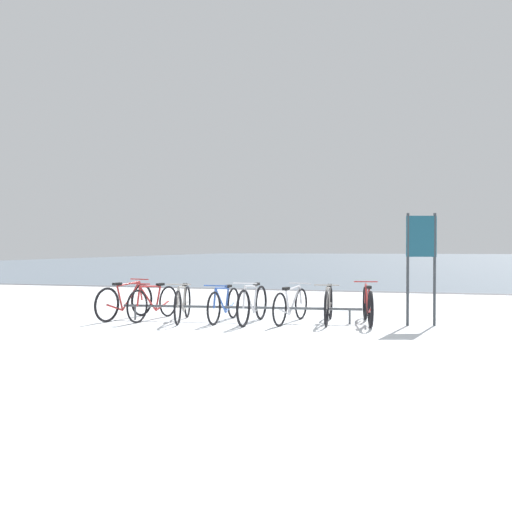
{
  "coord_description": "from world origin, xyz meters",
  "views": [
    {
      "loc": [
        2.3,
        -7.35,
        1.43
      ],
      "look_at": [
        -0.81,
        4.45,
        1.24
      ],
      "focal_mm": 36.92,
      "sensor_mm": 36.0,
      "label": 1
    }
  ],
  "objects_px": {
    "bicycle_5": "(291,305)",
    "bicycle_0": "(125,301)",
    "bicycle_7": "(368,305)",
    "info_sign": "(421,249)",
    "bicycle_4": "(253,304)",
    "bicycle_6": "(329,305)",
    "bicycle_2": "(183,303)",
    "bicycle_3": "(224,304)",
    "bicycle_1": "(153,302)"
  },
  "relations": [
    {
      "from": "bicycle_0",
      "to": "bicycle_1",
      "type": "distance_m",
      "value": 0.59
    },
    {
      "from": "bicycle_2",
      "to": "bicycle_4",
      "type": "relative_size",
      "value": 0.99
    },
    {
      "from": "bicycle_6",
      "to": "bicycle_2",
      "type": "bearing_deg",
      "value": -169.36
    },
    {
      "from": "bicycle_1",
      "to": "bicycle_6",
      "type": "relative_size",
      "value": 0.97
    },
    {
      "from": "bicycle_1",
      "to": "bicycle_7",
      "type": "xyz_separation_m",
      "value": [
        4.14,
        0.55,
        0.0
      ]
    },
    {
      "from": "bicycle_0",
      "to": "bicycle_3",
      "type": "relative_size",
      "value": 1.03
    },
    {
      "from": "bicycle_5",
      "to": "bicycle_6",
      "type": "distance_m",
      "value": 0.72
    },
    {
      "from": "bicycle_4",
      "to": "bicycle_7",
      "type": "relative_size",
      "value": 0.99
    },
    {
      "from": "bicycle_3",
      "to": "bicycle_6",
      "type": "relative_size",
      "value": 0.96
    },
    {
      "from": "bicycle_0",
      "to": "bicycle_6",
      "type": "bearing_deg",
      "value": 7.31
    },
    {
      "from": "bicycle_3",
      "to": "bicycle_7",
      "type": "height_order",
      "value": "bicycle_7"
    },
    {
      "from": "bicycle_0",
      "to": "bicycle_7",
      "type": "distance_m",
      "value": 4.77
    },
    {
      "from": "bicycle_1",
      "to": "bicycle_4",
      "type": "distance_m",
      "value": 2.03
    },
    {
      "from": "bicycle_4",
      "to": "info_sign",
      "type": "xyz_separation_m",
      "value": [
        3.07,
        0.48,
        1.04
      ]
    },
    {
      "from": "bicycle_5",
      "to": "bicycle_7",
      "type": "height_order",
      "value": "bicycle_7"
    },
    {
      "from": "info_sign",
      "to": "bicycle_1",
      "type": "bearing_deg",
      "value": -174.24
    },
    {
      "from": "bicycle_0",
      "to": "bicycle_5",
      "type": "height_order",
      "value": "bicycle_0"
    },
    {
      "from": "info_sign",
      "to": "bicycle_2",
      "type": "bearing_deg",
      "value": -172.78
    },
    {
      "from": "bicycle_6",
      "to": "bicycle_4",
      "type": "bearing_deg",
      "value": -162.46
    },
    {
      "from": "bicycle_5",
      "to": "bicycle_0",
      "type": "bearing_deg",
      "value": -174.31
    },
    {
      "from": "bicycle_7",
      "to": "info_sign",
      "type": "distance_m",
      "value": 1.42
    },
    {
      "from": "bicycle_2",
      "to": "bicycle_4",
      "type": "height_order",
      "value": "bicycle_4"
    },
    {
      "from": "bicycle_3",
      "to": "bicycle_5",
      "type": "xyz_separation_m",
      "value": [
        1.28,
        0.18,
        0.0
      ]
    },
    {
      "from": "bicycle_4",
      "to": "bicycle_5",
      "type": "xyz_separation_m",
      "value": [
        0.69,
        0.25,
        -0.02
      ]
    },
    {
      "from": "bicycle_1",
      "to": "bicycle_4",
      "type": "xyz_separation_m",
      "value": [
        2.03,
        0.03,
        0.02
      ]
    },
    {
      "from": "bicycle_6",
      "to": "bicycle_7",
      "type": "relative_size",
      "value": 0.98
    },
    {
      "from": "bicycle_1",
      "to": "info_sign",
      "type": "xyz_separation_m",
      "value": [
        5.1,
        0.51,
        1.06
      ]
    },
    {
      "from": "bicycle_0",
      "to": "info_sign",
      "type": "xyz_separation_m",
      "value": [
        5.69,
        0.56,
        1.05
      ]
    },
    {
      "from": "info_sign",
      "to": "bicycle_0",
      "type": "bearing_deg",
      "value": -174.39
    },
    {
      "from": "bicycle_6",
      "to": "info_sign",
      "type": "bearing_deg",
      "value": 1.51
    },
    {
      "from": "bicycle_0",
      "to": "bicycle_6",
      "type": "relative_size",
      "value": 0.98
    },
    {
      "from": "bicycle_2",
      "to": "info_sign",
      "type": "bearing_deg",
      "value": 7.22
    },
    {
      "from": "bicycle_6",
      "to": "info_sign",
      "type": "xyz_separation_m",
      "value": [
        1.68,
        0.04,
        1.06
      ]
    },
    {
      "from": "bicycle_2",
      "to": "bicycle_7",
      "type": "distance_m",
      "value": 3.54
    },
    {
      "from": "bicycle_6",
      "to": "info_sign",
      "type": "height_order",
      "value": "info_sign"
    },
    {
      "from": "bicycle_3",
      "to": "bicycle_6",
      "type": "distance_m",
      "value": 2.01
    },
    {
      "from": "bicycle_6",
      "to": "bicycle_7",
      "type": "bearing_deg",
      "value": 5.9
    },
    {
      "from": "bicycle_3",
      "to": "bicycle_5",
      "type": "bearing_deg",
      "value": 8.22
    },
    {
      "from": "bicycle_2",
      "to": "bicycle_7",
      "type": "relative_size",
      "value": 0.98
    },
    {
      "from": "bicycle_1",
      "to": "info_sign",
      "type": "distance_m",
      "value": 5.23
    },
    {
      "from": "bicycle_2",
      "to": "info_sign",
      "type": "distance_m",
      "value": 4.61
    },
    {
      "from": "bicycle_0",
      "to": "info_sign",
      "type": "relative_size",
      "value": 0.81
    },
    {
      "from": "bicycle_5",
      "to": "bicycle_6",
      "type": "bearing_deg",
      "value": 14.87
    },
    {
      "from": "bicycle_1",
      "to": "bicycle_2",
      "type": "height_order",
      "value": "bicycle_2"
    },
    {
      "from": "bicycle_2",
      "to": "bicycle_7",
      "type": "height_order",
      "value": "bicycle_7"
    },
    {
      "from": "bicycle_1",
      "to": "bicycle_7",
      "type": "bearing_deg",
      "value": 7.5
    },
    {
      "from": "bicycle_0",
      "to": "bicycle_1",
      "type": "xyz_separation_m",
      "value": [
        0.59,
        0.04,
        -0.01
      ]
    },
    {
      "from": "info_sign",
      "to": "bicycle_4",
      "type": "bearing_deg",
      "value": -171.08
    },
    {
      "from": "bicycle_5",
      "to": "bicycle_7",
      "type": "bearing_deg",
      "value": 10.33
    },
    {
      "from": "bicycle_4",
      "to": "bicycle_7",
      "type": "height_order",
      "value": "bicycle_4"
    }
  ]
}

